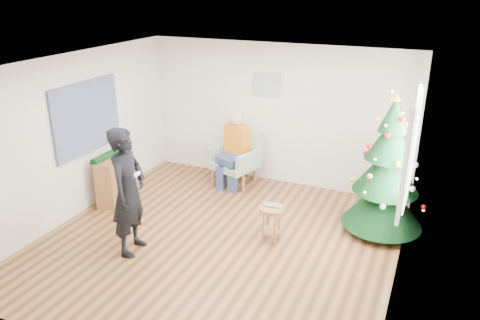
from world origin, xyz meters
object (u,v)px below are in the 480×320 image
at_px(console, 113,177).
at_px(christmas_tree, 387,172).
at_px(standing_man, 128,192).
at_px(stool, 271,224).
at_px(armchair, 236,164).

bearing_deg(console, christmas_tree, -10.51).
xyz_separation_m(standing_man, console, (-1.32, 1.30, -0.52)).
relative_size(christmas_tree, stool, 3.96).
height_order(armchair, console, armchair).
xyz_separation_m(stool, armchair, (-1.33, 1.71, 0.11)).
xyz_separation_m(christmas_tree, standing_man, (-3.16, -2.00, -0.06)).
relative_size(christmas_tree, standing_man, 1.19).
relative_size(stool, standing_man, 0.30).
bearing_deg(armchair, console, -121.91).
bearing_deg(stool, armchair, 127.82).
bearing_deg(christmas_tree, stool, -146.05).
bearing_deg(stool, christmas_tree, 33.95).
distance_m(armchair, standing_man, 2.82).
bearing_deg(standing_man, stool, -68.10).
xyz_separation_m(christmas_tree, stool, (-1.44, -0.97, -0.70)).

